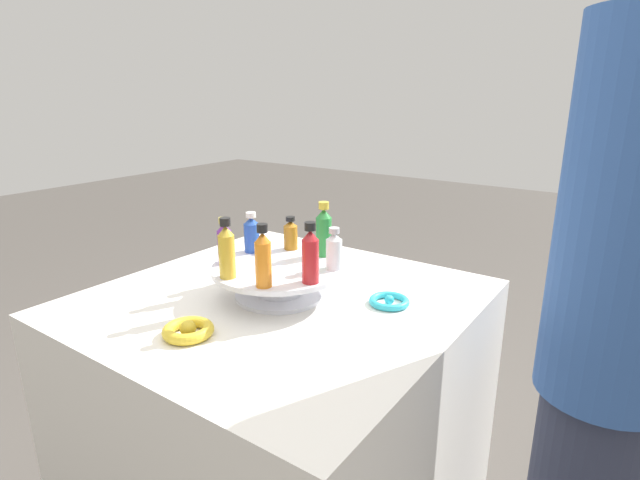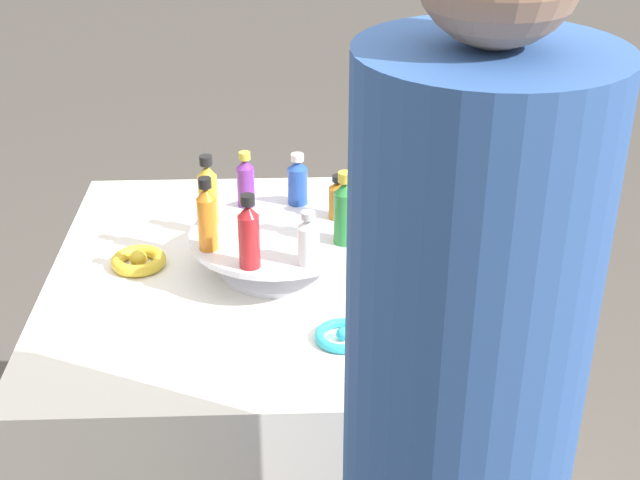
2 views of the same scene
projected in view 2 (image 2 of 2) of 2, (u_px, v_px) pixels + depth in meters
The scene contains 13 objects.
party_table at pixel (281, 427), 1.90m from camera, with size 0.87×0.87×0.78m.
display_stand at pixel (276, 246), 1.69m from camera, with size 0.33×0.33×0.08m.
bottle_green at pixel (345, 211), 1.61m from camera, with size 0.04×0.04×0.14m.
bottle_amber at pixel (338, 199), 1.72m from camera, with size 0.04×0.04×0.09m.
bottle_blue at pixel (298, 181), 1.77m from camera, with size 0.04×0.04×0.11m.
bottle_purple at pixel (246, 181), 1.76m from camera, with size 0.04×0.04×0.11m.
bottle_gold at pixel (208, 193), 1.68m from camera, with size 0.04×0.04×0.14m.
bottle_orange at pixel (207, 217), 1.59m from camera, with size 0.04×0.04×0.14m.
bottle_red at pixel (249, 234), 1.54m from camera, with size 0.04×0.04×0.14m.
bottle_clear at pixel (308, 240), 1.55m from camera, with size 0.04×0.04×0.10m.
ribbon_bow_blue at pixel (349, 214), 1.91m from camera, with size 0.08×0.08×0.02m.
ribbon_bow_gold at pixel (139, 260), 1.72m from camera, with size 0.11×0.11×0.03m.
ribbon_bow_teal at pixel (343, 335), 1.50m from camera, with size 0.10×0.10×0.02m.
Camera 2 is at (-0.03, 1.49, 1.63)m, focal length 50.00 mm.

